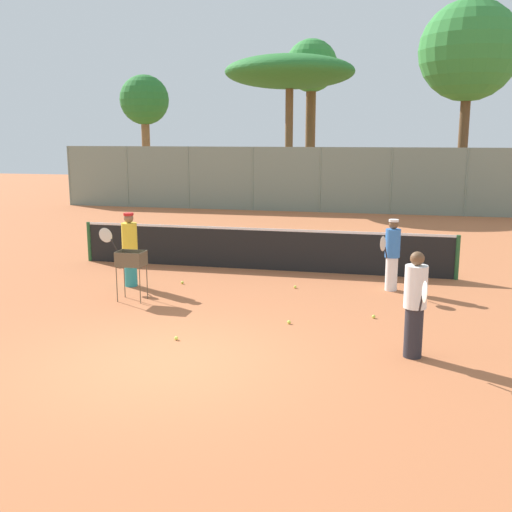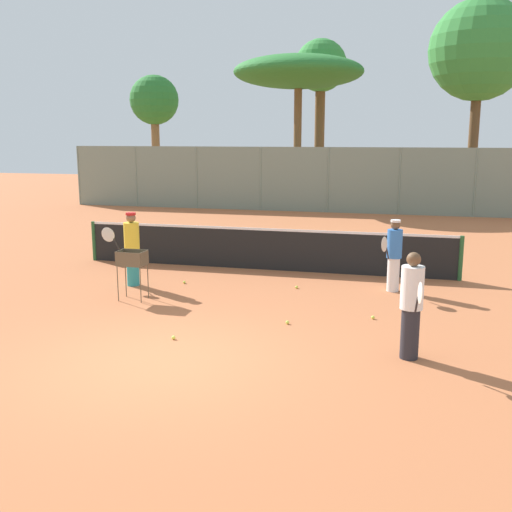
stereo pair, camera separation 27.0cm
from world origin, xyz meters
TOP-DOWN VIEW (x-y plane):
  - ground_plane at (0.00, 0.00)m, footprint 80.00×80.00m
  - tennis_net at (0.00, 6.56)m, footprint 9.65×0.10m
  - back_fence at (0.00, 18.60)m, footprint 24.72×0.08m
  - tree_0 at (6.39, 23.23)m, footprint 4.72×4.72m
  - tree_1 at (-1.90, 21.34)m, footprint 6.22×6.22m
  - tree_2 at (-1.28, 24.36)m, footprint 2.70×2.70m
  - tree_3 at (-10.66, 24.23)m, footprint 2.75×2.75m
  - player_white_outfit at (-2.50, 4.22)m, footprint 0.88×0.37m
  - player_red_cap at (3.65, 1.08)m, footprint 0.35×0.89m
  - player_yellow_shirt at (3.27, 5.16)m, footprint 0.45×0.83m
  - ball_cart at (-1.93, 3.11)m, footprint 0.56×0.41m
  - tennis_ball_0 at (2.99, 2.97)m, footprint 0.07×0.07m
  - tennis_ball_1 at (-0.19, 0.98)m, footprint 0.07×0.07m
  - tennis_ball_2 at (1.50, 2.28)m, footprint 0.07×0.07m
  - tennis_ball_3 at (-1.42, 4.67)m, footprint 0.07×0.07m
  - tennis_ball_4 at (1.18, 4.86)m, footprint 0.07×0.07m
  - parked_car at (-2.19, 23.23)m, footprint 4.20×1.70m

SIDE VIEW (x-z plane):
  - ground_plane at x=0.00m, z-range 0.00..0.00m
  - tennis_ball_0 at x=2.99m, z-range 0.00..0.07m
  - tennis_ball_1 at x=-0.19m, z-range 0.00..0.07m
  - tennis_ball_2 at x=1.50m, z-range 0.00..0.07m
  - tennis_ball_3 at x=-1.42m, z-range 0.00..0.07m
  - tennis_ball_4 at x=1.18m, z-range 0.00..0.07m
  - tennis_net at x=0.00m, z-range 0.02..1.09m
  - parked_car at x=-2.19m, z-range -0.14..1.46m
  - ball_cart at x=-1.93m, z-range 0.28..1.32m
  - player_yellow_shirt at x=3.27m, z-range 0.03..1.61m
  - player_red_cap at x=3.65m, z-range 0.02..1.68m
  - player_white_outfit at x=-2.50m, z-range 0.03..1.71m
  - back_fence at x=0.00m, z-range 0.00..2.87m
  - tree_3 at x=-10.66m, z-range 1.84..8.55m
  - tree_1 at x=-1.90m, z-range 2.74..9.87m
  - tree_2 at x=-1.28m, z-range 2.50..10.80m
  - tree_0 at x=6.39m, z-range 2.43..12.11m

